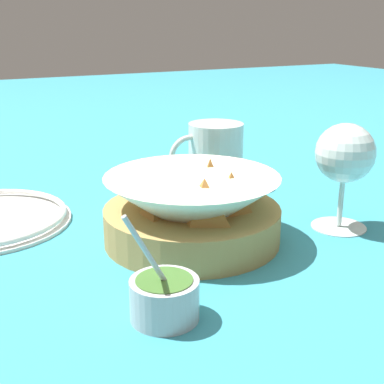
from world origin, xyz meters
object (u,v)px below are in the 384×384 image
(sauce_cup, at_px, (164,297))
(wine_glass, at_px, (345,157))
(food_basket, at_px, (193,212))
(beer_mug, at_px, (215,157))

(sauce_cup, xyz_separation_m, wine_glass, (-0.30, -0.10, 0.08))
(food_basket, distance_m, wine_glass, 0.21)
(wine_glass, bearing_deg, sauce_cup, 18.45)
(food_basket, xyz_separation_m, sauce_cup, (0.11, 0.15, -0.02))
(sauce_cup, relative_size, wine_glass, 0.77)
(food_basket, xyz_separation_m, beer_mug, (-0.14, -0.20, 0.01))
(food_basket, bearing_deg, beer_mug, -125.83)
(food_basket, relative_size, sauce_cup, 2.02)
(sauce_cup, distance_m, beer_mug, 0.43)
(sauce_cup, distance_m, wine_glass, 0.33)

